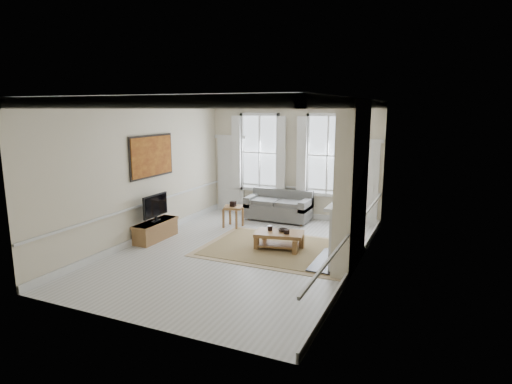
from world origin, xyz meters
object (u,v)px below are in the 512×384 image
at_px(side_table, 233,210).
at_px(tv_stand, 156,230).
at_px(coffee_table, 279,235).
at_px(sofa, 279,208).

relative_size(side_table, tv_stand, 0.47).
bearing_deg(tv_stand, coffee_table, 9.95).
bearing_deg(side_table, sofa, 55.46).
xyz_separation_m(side_table, tv_stand, (-1.24, -1.81, -0.24)).
distance_m(coffee_table, tv_stand, 3.12).
xyz_separation_m(coffee_table, tv_stand, (-3.08, -0.54, -0.10)).
bearing_deg(side_table, tv_stand, -124.33).
distance_m(sofa, side_table, 1.54).
height_order(sofa, side_table, sofa).
relative_size(coffee_table, tv_stand, 0.92).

